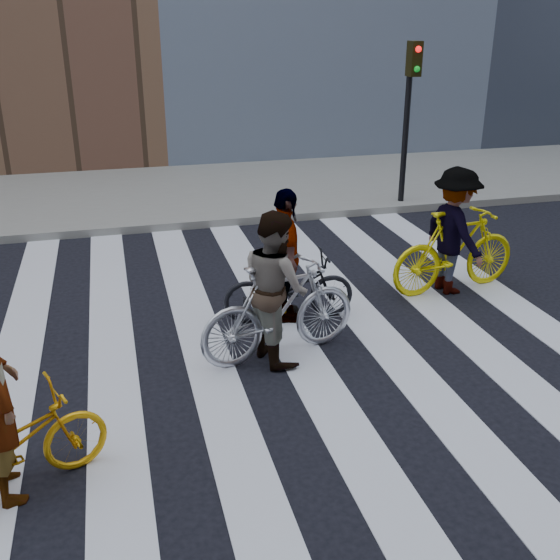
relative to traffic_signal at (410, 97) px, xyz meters
name	(u,v)px	position (x,y,z in m)	size (l,w,h in m)	color
ground	(252,351)	(-4.40, -5.32, -2.28)	(100.00, 100.00, 0.00)	black
sidewalk_far	(180,193)	(-4.40, 2.18, -2.20)	(100.00, 5.00, 0.15)	gray
zebra_crosswalk	(252,350)	(-4.40, -5.32, -2.27)	(8.25, 10.00, 0.01)	silver
traffic_signal	(410,97)	(0.00, 0.00, 0.00)	(0.22, 0.42, 3.33)	black
bike_yellow_left	(7,447)	(-6.92, -7.26, -1.83)	(0.59, 1.70, 0.89)	#F3A90D
bike_silver_mid	(280,310)	(-4.10, -5.51, -1.68)	(0.57, 2.00, 1.20)	silver
bike_yellow_right	(455,251)	(-1.13, -4.22, -1.66)	(0.58, 2.06, 1.24)	yellow
bike_dark_rear	(289,287)	(-3.72, -4.55, -1.82)	(0.61, 1.74, 0.91)	black
rider_mid	(275,287)	(-4.15, -5.51, -1.38)	(0.88, 0.68, 1.81)	slate
rider_right	(454,231)	(-1.18, -4.22, -1.36)	(1.19, 0.68, 1.84)	slate
rider_rear	(285,256)	(-3.77, -4.55, -1.38)	(1.05, 0.44, 1.79)	slate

